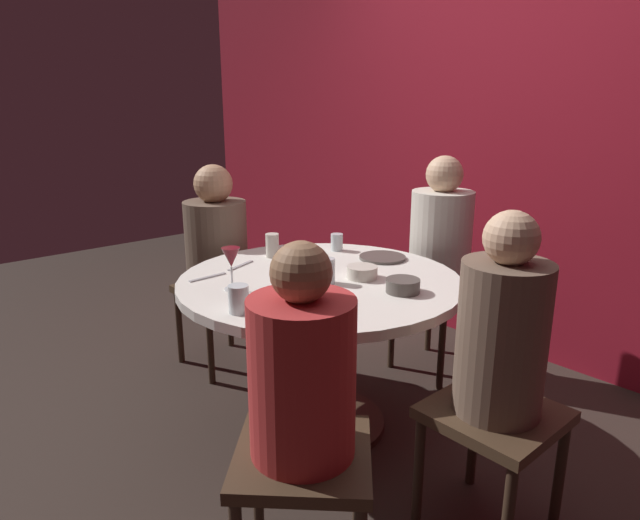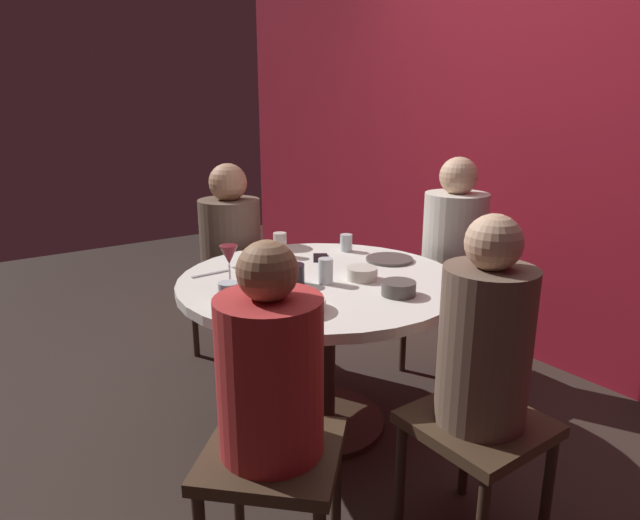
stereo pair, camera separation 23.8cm
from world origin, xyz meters
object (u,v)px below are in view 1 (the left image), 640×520
seated_diner_left (216,244)px  dinner_plate (382,257)px  cell_phone (314,258)px  wine_glass (231,259)px  seated_diner_right (501,345)px  cup_by_right_diner (337,242)px  seated_diner_front_right (302,384)px  bowl_serving_large (308,305)px  cup_center_front (239,299)px  cup_near_candle (328,271)px  seated_diner_back (440,243)px  cup_by_left_diner (272,245)px  candle_holder (295,275)px  dining_table (320,313)px  bowl_small_white (362,272)px  bowl_salad_center (403,286)px

seated_diner_left → dinner_plate: seated_diner_left is taller
cell_phone → wine_glass: bearing=48.0°
seated_diner_right → cup_by_right_diner: (-1.17, 0.37, 0.06)m
seated_diner_right → seated_diner_front_right: size_ratio=1.04×
bowl_serving_large → cup_center_front: size_ratio=2.07×
seated_diner_right → cup_center_front: size_ratio=11.10×
wine_glass → cup_near_candle: size_ratio=1.63×
seated_diner_back → seated_diner_front_right: size_ratio=1.08×
cup_by_left_diner → wine_glass: bearing=-55.6°
seated_diner_left → cup_by_left_diner: seated_diner_left is taller
seated_diner_left → cell_phone: bearing=16.8°
candle_holder → wine_glass: 0.27m
cup_by_right_diner → cell_phone: bearing=-78.2°
dinner_plate → cup_by_left_diner: cup_by_left_diner is taller
dining_table → seated_diner_right: seated_diner_right is taller
cell_phone → cup_by_left_diner: cup_by_left_diner is taller
seated_diner_back → bowl_small_white: bearing=9.7°
seated_diner_right → cup_near_candle: bearing=1.9°
candle_holder → cell_phone: bearing=128.2°
bowl_small_white → cup_center_front: (-0.01, -0.63, 0.02)m
candle_holder → dinner_plate: (-0.03, 0.57, -0.04)m
wine_glass → dining_table: bearing=72.3°
seated_diner_left → candle_holder: seated_diner_left is taller
wine_glass → cup_center_front: wine_glass is taller
wine_glass → cup_by_left_diner: size_ratio=1.51×
cell_phone → bowl_small_white: size_ratio=1.05×
cup_by_left_diner → cup_center_front: bearing=-46.2°
candle_holder → cup_by_left_diner: 0.46m
seated_diner_back → cup_near_candle: size_ratio=11.06×
bowl_small_white → dinner_plate: bearing=116.5°
wine_glass → bowl_serving_large: size_ratio=0.83×
dining_table → candle_holder: 0.25m
seated_diner_right → cup_near_candle: 0.80m
bowl_salad_center → cup_by_right_diner: (-0.65, 0.25, 0.02)m
cup_by_right_diner → cup_by_left_diner: bearing=-110.3°
wine_glass → cell_phone: bearing=103.2°
seated_diner_left → cup_center_front: bearing=-27.1°
seated_diner_front_right → cup_by_left_diner: size_ratio=9.45×
wine_glass → bowl_small_white: bearing=64.2°
wine_glass → seated_diner_right: bearing=20.5°
bowl_small_white → cup_by_left_diner: size_ratio=1.14×
wine_glass → cell_phone: 0.58m
bowl_serving_large → seated_diner_front_right: bearing=-42.6°
cell_phone → cup_by_right_diner: size_ratio=1.61×
cup_by_left_diner → cell_phone: bearing=39.8°
seated_diner_right → bowl_small_white: bearing=-10.0°
seated_diner_right → seated_diner_front_right: bearing=67.9°
dining_table → cell_phone: bearing=143.8°
cell_phone → bowl_serving_large: (0.52, -0.48, 0.02)m
dining_table → cup_near_candle: cup_near_candle is taller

